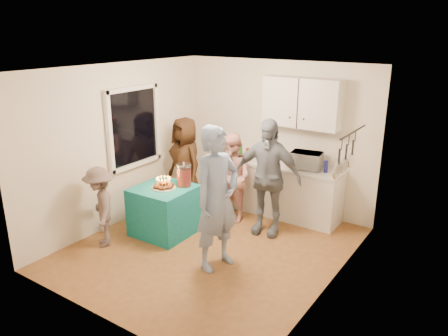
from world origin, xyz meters
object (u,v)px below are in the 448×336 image
Objects in this scene: woman_back_center at (232,178)px; child_near_left at (100,207)px; party_table at (164,210)px; counter at (277,190)px; microwave at (306,160)px; woman_back_right at (267,177)px; punch_jar at (184,176)px; man_birthday at (217,199)px; woman_back_left at (186,163)px.

child_near_left is at bearing -100.14° from woman_back_center.
counter is at bearing 56.94° from party_table.
counter is 1.47× the size of woman_back_center.
microwave is 0.83m from woman_back_right.
punch_jar reaches higher than party_table.
man_birthday is 1.06× the size of woman_back_right.
woman_back_center reaches higher than party_table.
child_near_left is at bearing -122.53° from counter.
microwave is 0.41× the size of child_near_left.
woman_back_center reaches higher than child_near_left.
man_birthday is 1.28m from woman_back_right.
woman_back_right is (0.20, -0.77, 0.49)m from counter.
counter is at bearing 93.93° from child_near_left.
child_near_left is at bearing -124.09° from punch_jar.
party_table is at bearing -154.02° from woman_back_right.
woman_back_left is 1.36× the size of child_near_left.
microwave reaches higher than party_table.
microwave is 2.42m from party_table.
party_table is 0.99m from child_near_left.
woman_back_left reaches higher than child_near_left.
microwave is at bearing 0.00° from counter.
woman_back_right reaches higher than microwave.
party_table is (-1.10, -1.69, -0.05)m from counter.
woman_back_center is at bearing -153.48° from microwave.
microwave is 1.25m from woman_back_center.
microwave is 0.58× the size of party_table.
man_birthday is at bearing -15.62° from party_table.
microwave is 0.25× the size of man_birthday.
child_near_left is (-0.72, -1.06, -0.32)m from punch_jar.
man_birthday is 1.52m from woman_back_center.
woman_back_center reaches higher than counter.
party_table is 0.52× the size of woman_back_left.
party_table is at bearing -132.08° from punch_jar.
woman_back_right reaches higher than counter.
man_birthday is 2.15m from woman_back_left.
punch_jar is 0.17× the size of man_birthday.
woman_back_left is (-0.61, 0.78, -0.11)m from punch_jar.
party_table is at bearing -100.08° from woman_back_center.
party_table is 0.46× the size of woman_back_right.
woman_back_center is 2.14m from child_near_left.
punch_jar is at bearing -141.90° from microwave.
microwave is at bearing 55.86° from woman_back_center.
punch_jar reaches higher than counter.
punch_jar is 1.28m from woman_back_right.
microwave reaches higher than punch_jar.
counter is at bearing 95.47° from woman_back_right.
counter is 1.68m from woman_back_left.
punch_jar is 1.20m from man_birthday.
woman_back_right reaches higher than punch_jar.
woman_back_center is at bearing 58.74° from party_table.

